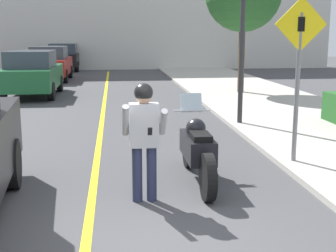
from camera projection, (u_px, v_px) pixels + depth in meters
name	position (u px, v px, depth m)	size (l,w,h in m)	color
ground_plane	(140.00, 247.00, 5.14)	(80.00, 80.00, 0.00)	#424244
road_center_line	(100.00, 134.00, 10.92)	(0.12, 36.00, 0.01)	yellow
motorcycle	(197.00, 150.00, 7.32)	(0.62, 2.37, 1.33)	black
person_biker	(144.00, 131.00, 6.37)	(0.59, 0.46, 1.66)	#282D4C
crossing_sign	(299.00, 64.00, 7.94)	(0.91, 0.08, 2.81)	slate
traffic_light	(243.00, 13.00, 11.24)	(0.26, 0.30, 3.86)	#2D2D30
parked_car_green	(32.00, 73.00, 17.30)	(1.88, 4.20, 1.68)	black
parked_car_red	(50.00, 63.00, 22.97)	(1.88, 4.20, 1.68)	black
parked_car_black	(64.00, 57.00, 29.13)	(1.88, 4.20, 1.68)	black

